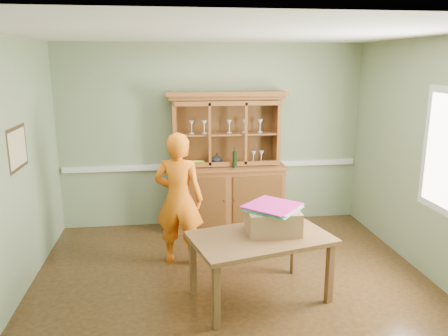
{
  "coord_description": "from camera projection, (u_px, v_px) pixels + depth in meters",
  "views": [
    {
      "loc": [
        -0.69,
        -4.41,
        2.42
      ],
      "look_at": [
        -0.05,
        0.4,
        1.24
      ],
      "focal_mm": 35.0,
      "sensor_mm": 36.0,
      "label": 1
    }
  ],
  "objects": [
    {
      "name": "floor",
      "position": [
        233.0,
        283.0,
        4.9
      ],
      "size": [
        4.5,
        4.5,
        0.0
      ],
      "primitive_type": "plane",
      "color": "#4F3519",
      "rests_on": "ground"
    },
    {
      "name": "ceiling",
      "position": [
        234.0,
        33.0,
        4.27
      ],
      "size": [
        4.5,
        4.5,
        0.0
      ],
      "primitive_type": "plane",
      "rotation": [
        3.14,
        0.0,
        0.0
      ],
      "color": "white",
      "rests_on": "wall_back"
    },
    {
      "name": "wall_back",
      "position": [
        213.0,
        136.0,
        6.51
      ],
      "size": [
        4.5,
        0.0,
        4.5
      ],
      "primitive_type": "plane",
      "rotation": [
        1.57,
        0.0,
        0.0
      ],
      "color": "gray",
      "rests_on": "floor"
    },
    {
      "name": "wall_left",
      "position": [
        8.0,
        174.0,
        4.29
      ],
      "size": [
        0.0,
        4.0,
        4.0
      ],
      "primitive_type": "plane",
      "rotation": [
        1.57,
        0.0,
        1.57
      ],
      "color": "gray",
      "rests_on": "floor"
    },
    {
      "name": "wall_right",
      "position": [
        432.0,
        161.0,
        4.88
      ],
      "size": [
        0.0,
        4.0,
        4.0
      ],
      "primitive_type": "plane",
      "rotation": [
        1.57,
        0.0,
        -1.57
      ],
      "color": "gray",
      "rests_on": "floor"
    },
    {
      "name": "wall_front",
      "position": [
        284.0,
        243.0,
        2.66
      ],
      "size": [
        4.5,
        0.0,
        4.5
      ],
      "primitive_type": "plane",
      "rotation": [
        -1.57,
        0.0,
        0.0
      ],
      "color": "gray",
      "rests_on": "floor"
    },
    {
      "name": "chair_rail",
      "position": [
        213.0,
        166.0,
        6.59
      ],
      "size": [
        4.41,
        0.05,
        0.08
      ],
      "primitive_type": "cube",
      "color": "silver",
      "rests_on": "wall_back"
    },
    {
      "name": "framed_map",
      "position": [
        18.0,
        148.0,
        4.54
      ],
      "size": [
        0.03,
        0.6,
        0.46
      ],
      "color": "#362615",
      "rests_on": "wall_left"
    },
    {
      "name": "china_hutch",
      "position": [
        227.0,
        181.0,
        6.46
      ],
      "size": [
        1.72,
        0.57,
        2.02
      ],
      "color": "brown",
      "rests_on": "floor"
    },
    {
      "name": "dining_table",
      "position": [
        261.0,
        243.0,
        4.47
      ],
      "size": [
        1.55,
        1.15,
        0.7
      ],
      "rotation": [
        0.0,
        0.0,
        0.25
      ],
      "color": "brown",
      "rests_on": "floor"
    },
    {
      "name": "cardboard_box",
      "position": [
        273.0,
        221.0,
        4.52
      ],
      "size": [
        0.54,
        0.44,
        0.25
      ],
      "primitive_type": "cube",
      "rotation": [
        0.0,
        0.0,
        -0.02
      ],
      "color": "#986D4E",
      "rests_on": "dining_table"
    },
    {
      "name": "kite_stack",
      "position": [
        273.0,
        206.0,
        4.52
      ],
      "size": [
        0.67,
        0.67,
        0.04
      ],
      "rotation": [
        0.0,
        0.0,
        0.87
      ],
      "color": "green",
      "rests_on": "cardboard_box"
    },
    {
      "name": "person",
      "position": [
        179.0,
        199.0,
        5.25
      ],
      "size": [
        0.68,
        0.53,
        1.63
      ],
      "primitive_type": "imported",
      "rotation": [
        0.0,
        0.0,
        2.88
      ],
      "color": "orange",
      "rests_on": "floor"
    }
  ]
}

